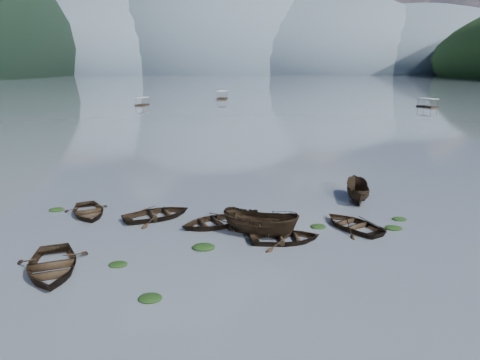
{
  "coord_description": "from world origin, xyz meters",
  "views": [
    {
      "loc": [
        0.33,
        -17.77,
        9.77
      ],
      "look_at": [
        0.0,
        12.0,
        2.0
      ],
      "focal_mm": 32.0,
      "sensor_mm": 36.0,
      "label": 1
    }
  ],
  "objects_px": {
    "rowboat_3": "(353,228)",
    "pontoon_left": "(142,105)",
    "pontoon_centre": "(222,99)",
    "rowboat_0": "(52,272)"
  },
  "relations": [
    {
      "from": "rowboat_3",
      "to": "pontoon_left",
      "type": "bearing_deg",
      "value": -102.25
    },
    {
      "from": "pontoon_centre",
      "to": "rowboat_3",
      "type": "bearing_deg",
      "value": -77.13
    },
    {
      "from": "pontoon_left",
      "to": "rowboat_3",
      "type": "bearing_deg",
      "value": -60.76
    },
    {
      "from": "rowboat_3",
      "to": "pontoon_centre",
      "type": "xyz_separation_m",
      "value": [
        -14.34,
        117.73,
        0.0
      ]
    },
    {
      "from": "rowboat_0",
      "to": "pontoon_centre",
      "type": "height_order",
      "value": "pontoon_centre"
    },
    {
      "from": "rowboat_3",
      "to": "pontoon_left",
      "type": "distance_m",
      "value": 99.28
    },
    {
      "from": "pontoon_centre",
      "to": "rowboat_0",
      "type": "bearing_deg",
      "value": -85.04
    },
    {
      "from": "pontoon_left",
      "to": "rowboat_0",
      "type": "bearing_deg",
      "value": -70.8
    },
    {
      "from": "rowboat_3",
      "to": "pontoon_left",
      "type": "xyz_separation_m",
      "value": [
        -35.04,
        92.89,
        0.0
      ]
    },
    {
      "from": "pontoon_left",
      "to": "pontoon_centre",
      "type": "xyz_separation_m",
      "value": [
        20.7,
        24.84,
        0.0
      ]
    }
  ]
}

